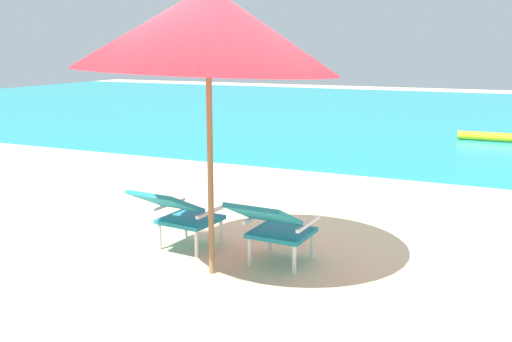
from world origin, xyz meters
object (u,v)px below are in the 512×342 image
(swim_buoy, at_px, (498,137))
(lounge_chair_left, at_px, (179,212))
(lounge_chair_right, at_px, (273,225))
(beach_umbrella_center, at_px, (208,29))

(swim_buoy, height_order, lounge_chair_left, lounge_chair_left)
(lounge_chair_right, bearing_deg, beach_umbrella_center, -142.85)
(swim_buoy, relative_size, lounge_chair_right, 1.78)
(swim_buoy, bearing_deg, lounge_chair_left, -106.40)
(swim_buoy, xyz_separation_m, lounge_chair_left, (-2.49, -8.46, 0.31))
(lounge_chair_left, relative_size, lounge_chair_right, 1.02)
(swim_buoy, relative_size, beach_umbrella_center, 0.52)
(swim_buoy, relative_size, lounge_chair_left, 1.74)
(lounge_chair_left, bearing_deg, lounge_chair_right, -0.70)
(lounge_chair_left, height_order, lounge_chair_right, same)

